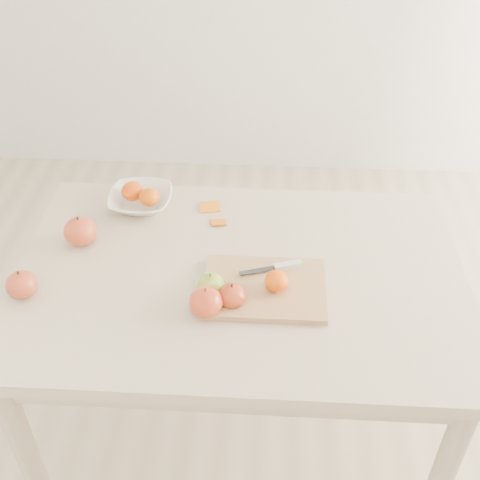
{
  "coord_description": "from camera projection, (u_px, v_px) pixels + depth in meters",
  "views": [
    {
      "loc": [
        0.07,
        -1.19,
        1.82
      ],
      "look_at": [
        0.0,
        0.05,
        0.82
      ],
      "focal_mm": 45.0,
      "sensor_mm": 36.0,
      "label": 1
    }
  ],
  "objects": [
    {
      "name": "bowl_tangerine_near",
      "position": [
        132.0,
        191.0,
        1.81
      ],
      "size": [
        0.07,
        0.07,
        0.06
      ],
      "primitive_type": "ellipsoid",
      "color": "#CE4A07",
      "rests_on": "fruit_bowl"
    },
    {
      "name": "orange_peel_a",
      "position": [
        210.0,
        208.0,
        1.82
      ],
      "size": [
        0.07,
        0.06,
        0.01
      ],
      "primitive_type": "cube",
      "rotation": [
        0.21,
        0.0,
        0.19
      ],
      "color": "orange",
      "rests_on": "table"
    },
    {
      "name": "apple_green",
      "position": [
        211.0,
        286.0,
        1.5
      ],
      "size": [
        0.07,
        0.07,
        0.07
      ],
      "primitive_type": "ellipsoid",
      "color": "#6E9E1D",
      "rests_on": "table"
    },
    {
      "name": "board_tangerine",
      "position": [
        277.0,
        281.0,
        1.5
      ],
      "size": [
        0.06,
        0.06,
        0.05
      ],
      "primitive_type": "ellipsoid",
      "color": "orange",
      "rests_on": "cutting_board"
    },
    {
      "name": "table",
      "position": [
        239.0,
        299.0,
        1.66
      ],
      "size": [
        1.2,
        0.8,
        0.75
      ],
      "color": "beige",
      "rests_on": "ground"
    },
    {
      "name": "fruit_bowl",
      "position": [
        141.0,
        200.0,
        1.81
      ],
      "size": [
        0.19,
        0.19,
        0.05
      ],
      "primitive_type": "imported",
      "color": "white",
      "rests_on": "table"
    },
    {
      "name": "cutting_board",
      "position": [
        264.0,
        288.0,
        1.53
      ],
      "size": [
        0.31,
        0.23,
        0.02
      ],
      "primitive_type": "cube",
      "rotation": [
        0.0,
        0.0,
        0.0
      ],
      "color": "tan",
      "rests_on": "table"
    },
    {
      "name": "apple_red_d",
      "position": [
        21.0,
        284.0,
        1.51
      ],
      "size": [
        0.08,
        0.08,
        0.07
      ],
      "primitive_type": "ellipsoid",
      "color": "maroon",
      "rests_on": "table"
    },
    {
      "name": "bowl_tangerine_far",
      "position": [
        149.0,
        197.0,
        1.79
      ],
      "size": [
        0.06,
        0.06,
        0.05
      ],
      "primitive_type": "ellipsoid",
      "color": "#CD5707",
      "rests_on": "fruit_bowl"
    },
    {
      "name": "orange_peel_b",
      "position": [
        219.0,
        223.0,
        1.76
      ],
      "size": [
        0.05,
        0.04,
        0.01
      ],
      "primitive_type": "cube",
      "rotation": [
        -0.14,
        0.0,
        0.16
      ],
      "color": "orange",
      "rests_on": "table"
    },
    {
      "name": "apple_red_b",
      "position": [
        80.0,
        231.0,
        1.66
      ],
      "size": [
        0.09,
        0.09,
        0.08
      ],
      "primitive_type": "ellipsoid",
      "color": "maroon",
      "rests_on": "table"
    },
    {
      "name": "apple_red_c",
      "position": [
        206.0,
        302.0,
        1.45
      ],
      "size": [
        0.08,
        0.08,
        0.07
      ],
      "primitive_type": "ellipsoid",
      "color": "#A61C19",
      "rests_on": "table"
    },
    {
      "name": "paring_knife",
      "position": [
        283.0,
        266.0,
        1.58
      ],
      "size": [
        0.17,
        0.07,
        0.01
      ],
      "color": "silver",
      "rests_on": "cutting_board"
    },
    {
      "name": "ground",
      "position": [
        239.0,
        435.0,
        2.06
      ],
      "size": [
        3.5,
        3.5,
        0.0
      ],
      "primitive_type": "plane",
      "color": "#C6B293",
      "rests_on": "ground"
    },
    {
      "name": "apple_red_e",
      "position": [
        232.0,
        296.0,
        1.48
      ],
      "size": [
        0.07,
        0.07,
        0.06
      ],
      "primitive_type": "ellipsoid",
      "color": "maroon",
      "rests_on": "table"
    }
  ]
}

